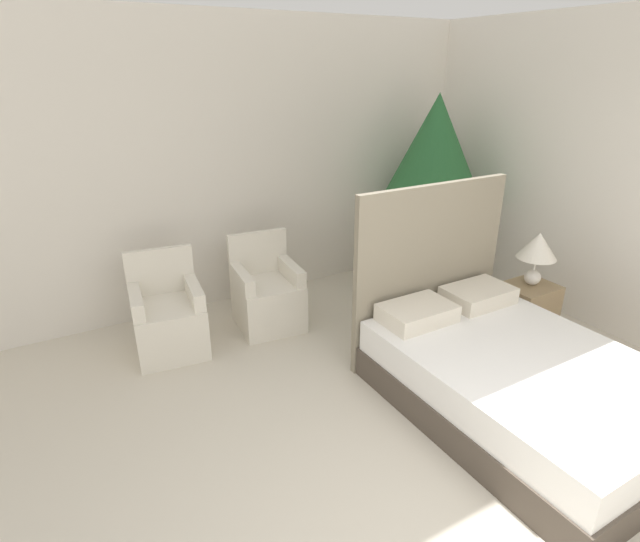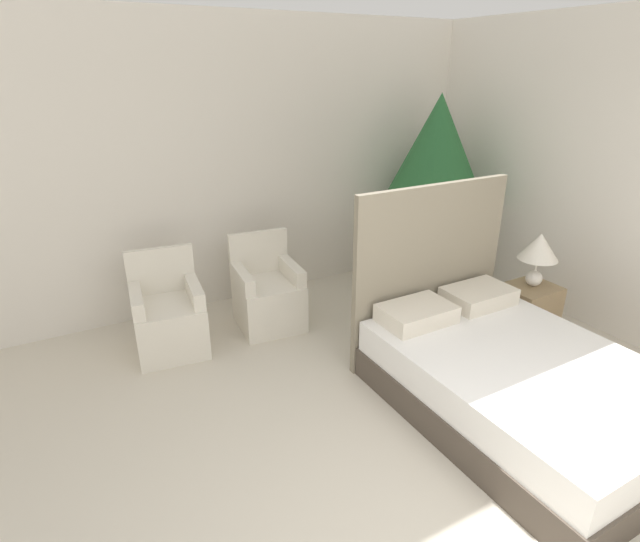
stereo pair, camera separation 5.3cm
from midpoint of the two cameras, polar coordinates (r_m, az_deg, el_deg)
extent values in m
cube|color=silver|center=(5.23, -11.54, 11.44)|extent=(10.00, 0.06, 2.90)
cube|color=#4C4238|center=(4.08, 22.13, -13.64)|extent=(1.51, 2.09, 0.25)
cube|color=white|center=(3.94, 22.67, -10.67)|extent=(1.48, 2.04, 0.25)
cube|color=gray|center=(4.39, 12.72, -0.12)|extent=(1.54, 0.06, 1.53)
cube|color=silver|center=(4.09, 11.34, -4.80)|extent=(0.58, 0.39, 0.14)
cube|color=silver|center=(4.53, 17.97, -2.71)|extent=(0.58, 0.39, 0.14)
cube|color=silver|center=(4.70, -16.43, -6.16)|extent=(0.66, 0.68, 0.47)
cube|color=silver|center=(4.76, -17.44, 0.10)|extent=(0.60, 0.13, 0.43)
cube|color=silver|center=(4.55, -19.93, -3.18)|extent=(0.16, 0.56, 0.16)
cube|color=silver|center=(4.58, -13.81, -2.25)|extent=(0.16, 0.56, 0.16)
cube|color=silver|center=(4.95, -5.55, -3.74)|extent=(0.65, 0.67, 0.47)
cube|color=silver|center=(5.02, -6.74, 2.16)|extent=(0.60, 0.12, 0.43)
cube|color=silver|center=(4.76, -8.52, -0.87)|extent=(0.16, 0.56, 0.16)
cube|color=silver|center=(4.89, -2.94, 0.03)|extent=(0.16, 0.56, 0.16)
cylinder|color=#38281E|center=(6.10, 12.36, 0.45)|extent=(0.42, 0.42, 0.35)
cylinder|color=brown|center=(5.95, 12.73, 4.64)|extent=(0.06, 0.06, 0.59)
cone|color=#235B2D|center=(5.74, 13.51, 13.20)|extent=(1.17, 1.17, 1.21)
cube|color=#937A56|center=(5.16, 22.91, -4.18)|extent=(0.48, 0.40, 0.50)
sphere|color=white|center=(5.06, 23.53, -0.76)|extent=(0.15, 0.15, 0.15)
cylinder|color=white|center=(5.01, 23.76, 0.64)|extent=(0.02, 0.02, 0.12)
cone|color=silver|center=(4.95, 24.08, 2.59)|extent=(0.36, 0.36, 0.24)
camera|label=1|loc=(0.03, -89.65, 0.14)|focal=28.00mm
camera|label=2|loc=(0.03, 90.35, -0.14)|focal=28.00mm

